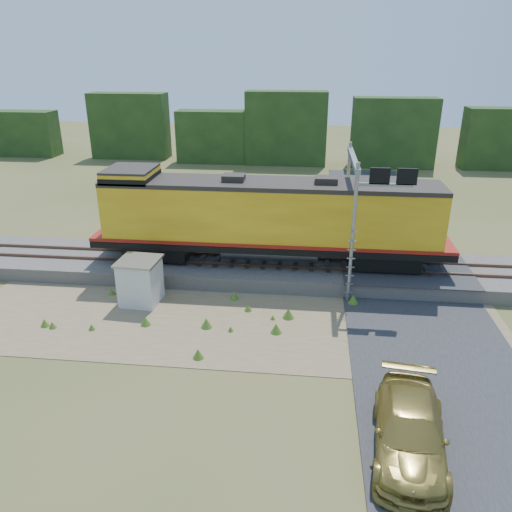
# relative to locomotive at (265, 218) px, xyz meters

# --- Properties ---
(ground) EXTENTS (140.00, 140.00, 0.00)m
(ground) POSITION_rel_locomotive_xyz_m (0.89, -6.00, -3.48)
(ground) COLOR #475123
(ground) RESTS_ON ground
(ballast) EXTENTS (70.00, 5.00, 0.80)m
(ballast) POSITION_rel_locomotive_xyz_m (0.89, -0.00, -3.08)
(ballast) COLOR slate
(ballast) RESTS_ON ground
(rails) EXTENTS (70.00, 1.54, 0.16)m
(rails) POSITION_rel_locomotive_xyz_m (0.89, -0.00, -2.60)
(rails) COLOR brown
(rails) RESTS_ON ballast
(dirt_shoulder) EXTENTS (26.00, 8.00, 0.03)m
(dirt_shoulder) POSITION_rel_locomotive_xyz_m (-1.11, -5.50, -3.46)
(dirt_shoulder) COLOR #8C7754
(dirt_shoulder) RESTS_ON ground
(road) EXTENTS (7.00, 66.00, 0.86)m
(road) POSITION_rel_locomotive_xyz_m (7.89, -5.26, -3.39)
(road) COLOR #38383A
(road) RESTS_ON ground
(tree_line_north) EXTENTS (130.00, 3.00, 6.50)m
(tree_line_north) POSITION_rel_locomotive_xyz_m (0.89, 32.00, -0.41)
(tree_line_north) COLOR #1A3513
(tree_line_north) RESTS_ON ground
(weed_clumps) EXTENTS (15.00, 6.20, 0.56)m
(weed_clumps) POSITION_rel_locomotive_xyz_m (-2.61, -5.90, -3.48)
(weed_clumps) COLOR #487020
(weed_clumps) RESTS_ON ground
(locomotive) EXTENTS (19.78, 3.02, 5.10)m
(locomotive) POSITION_rel_locomotive_xyz_m (0.00, 0.00, 0.00)
(locomotive) COLOR black
(locomotive) RESTS_ON rails
(shed) EXTENTS (2.12, 2.12, 2.36)m
(shed) POSITION_rel_locomotive_xyz_m (-5.92, -4.05, -2.28)
(shed) COLOR silver
(shed) RESTS_ON ground
(signal_gantry) EXTENTS (2.86, 6.20, 7.22)m
(signal_gantry) POSITION_rel_locomotive_xyz_m (4.97, -0.67, 1.93)
(signal_gantry) COLOR gray
(signal_gantry) RESTS_ON ground
(car) EXTENTS (2.89, 5.70, 1.59)m
(car) POSITION_rel_locomotive_xyz_m (5.89, -13.14, -2.68)
(car) COLOR olive
(car) RESTS_ON ground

